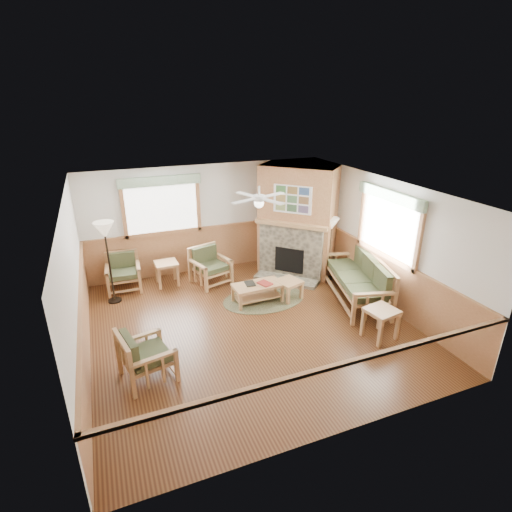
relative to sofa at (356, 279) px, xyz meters
name	(u,v)px	position (x,y,z in m)	size (l,w,h in m)	color
floor	(250,325)	(-2.55, -0.14, -0.50)	(6.00, 6.00, 0.01)	#4E2B15
ceiling	(250,191)	(-2.55, -0.14, 2.20)	(6.00, 6.00, 0.01)	white
wall_back	(207,219)	(-2.55, 2.86, 0.85)	(6.00, 0.02, 2.70)	silver
wall_front	(338,353)	(-2.55, -3.14, 0.85)	(6.00, 0.02, 2.70)	silver
wall_left	(76,290)	(-5.55, -0.14, 0.85)	(0.02, 6.00, 2.70)	silver
wall_right	(382,242)	(0.45, -0.14, 0.85)	(0.02, 6.00, 2.70)	silver
wainscot	(250,300)	(-2.55, -0.14, 0.05)	(6.00, 6.00, 1.10)	#9E6840
fireplace	(297,220)	(-0.50, 1.91, 0.85)	(2.20, 2.20, 2.70)	#9E6840
window_back	(159,175)	(-3.65, 2.82, 2.03)	(1.90, 0.16, 1.50)	white
window_right	(394,189)	(0.41, -0.34, 2.03)	(0.16, 1.90, 1.50)	white
ceiling_fan	(259,188)	(-2.25, 0.16, 2.16)	(1.24, 1.24, 0.36)	white
sofa	(356,279)	(0.00, 0.00, 0.00)	(0.89, 2.17, 1.00)	#AA7E4F
armchair_back_left	(123,273)	(-4.72, 2.41, -0.08)	(0.75, 0.75, 0.84)	#AA7E4F
armchair_back_right	(210,266)	(-2.76, 1.98, -0.06)	(0.78, 0.78, 0.88)	#AA7E4F
armchair_left	(147,355)	(-4.65, -1.00, -0.07)	(0.77, 0.77, 0.86)	#AA7E4F
coffee_table	(258,293)	(-2.06, 0.69, -0.29)	(1.07, 0.53, 0.43)	#AA7E4F
end_table_chairs	(167,273)	(-3.75, 2.29, -0.21)	(0.51, 0.49, 0.57)	#AA7E4F
end_table_sofa	(380,324)	(-0.46, -1.45, -0.20)	(0.53, 0.51, 0.60)	#AA7E4F
footstool	(288,289)	(-1.36, 0.59, -0.28)	(0.50, 0.50, 0.43)	#AA7E4F
braided_rug	(264,299)	(-1.89, 0.73, -0.49)	(1.87, 1.87, 0.01)	#4E4C31
floor_lamp_left	(109,263)	(-4.99, 1.88, 0.42)	(0.42, 0.42, 1.84)	black
floor_lamp_right	(330,249)	(0.00, 1.15, 0.28)	(0.36, 0.36, 1.57)	black
book_red	(265,283)	(-1.91, 0.64, -0.04)	(0.22, 0.30, 0.03)	maroon
book_dark	(250,283)	(-2.21, 0.76, -0.05)	(0.20, 0.27, 0.03)	black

